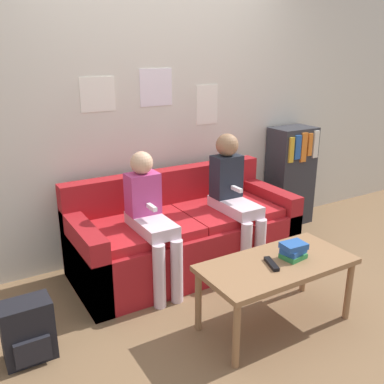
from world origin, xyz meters
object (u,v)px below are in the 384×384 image
Objects in this scene: coffee_table at (277,269)px; backpack at (28,331)px; couch at (184,235)px; bookshelf at (290,176)px; person_left at (151,216)px; tv_remote at (271,264)px; person_right at (234,194)px.

coffee_table is 1.56m from backpack.
bookshelf is (1.44, 0.29, 0.23)m from couch.
bookshelf is 2.94m from backpack.
tv_remote is at bearing -62.92° from person_left.
person_right reaches higher than backpack.
tv_remote is at bearing -166.04° from coffee_table.
backpack is (-1.47, 0.48, -0.22)m from coffee_table.
tv_remote reaches higher than backpack.
bookshelf reaches higher than backpack.
tv_remote is 1.93m from bookshelf.
backpack is at bearing -158.39° from couch.
person_right is (0.76, 0.01, 0.04)m from person_left.
person_right is 6.39× the size of tv_remote.
person_left is at bearing 135.59° from tv_remote.
person_right reaches higher than bookshelf.
coffee_table is 0.99m from person_left.
person_left is at bearing -165.30° from bookshelf.
person_left reaches higher than bookshelf.
person_left is 0.76m from person_right.
bookshelf is at bearing 23.72° from person_right.
person_left is 2.80× the size of backpack.
person_left is at bearing 19.77° from backpack.
coffee_table is 2.70× the size of backpack.
coffee_table is 0.91× the size of person_right.
backpack is at bearing 161.93° from coffee_table.
person_right is at bearing 87.50° from tv_remote.
coffee_table is 1.00× the size of bookshelf.
couch is 1.67× the size of person_right.
coffee_table is at bearing -59.15° from person_left.
person_left is 6.06× the size of tv_remote.
couch is 1.03m from coffee_table.
coffee_table is 0.09m from tv_remote.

